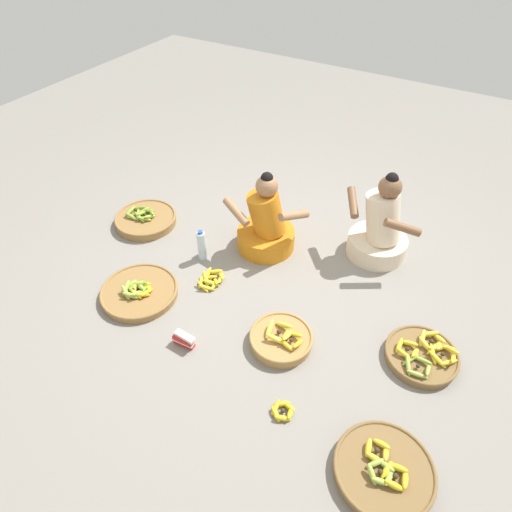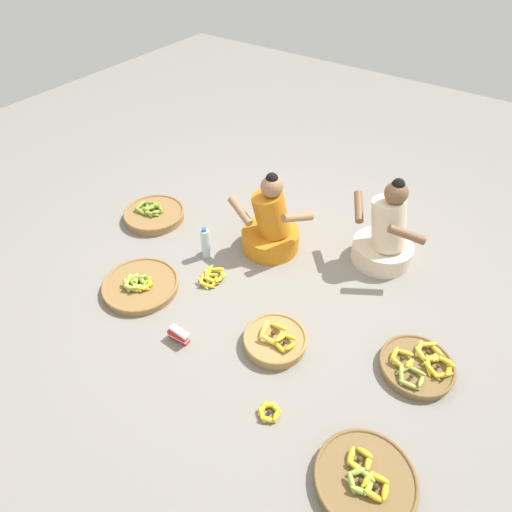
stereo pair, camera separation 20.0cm
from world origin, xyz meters
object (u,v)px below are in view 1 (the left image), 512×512
object	(u,v)px
vendor_woman_behind	(380,230)
water_bottle	(202,246)
vendor_woman_front	(266,225)
banana_basket_near_vendor	(281,339)
loose_bananas_mid_left	(211,279)
banana_basket_front_left	(384,470)
loose_bananas_front_right	(282,410)
banana_basket_near_bicycle	(146,219)
banana_basket_mid_right	(139,292)
packet_carton_stack	(184,340)
banana_basket_back_right	(422,355)

from	to	relation	value
vendor_woman_behind	water_bottle	distance (m)	1.56
vendor_woman_front	banana_basket_near_vendor	distance (m)	1.12
vendor_woman_behind	loose_bananas_mid_left	bearing A→B (deg)	-135.13
banana_basket_front_left	loose_bananas_mid_left	xyz separation A→B (m)	(-1.76, 0.79, -0.01)
vendor_woman_behind	loose_bananas_front_right	world-z (taller)	vendor_woman_behind
banana_basket_near_bicycle	water_bottle	world-z (taller)	water_bottle
vendor_woman_behind	loose_bananas_front_right	xyz separation A→B (m)	(0.02, -1.80, -0.24)
banana_basket_near_bicycle	banana_basket_near_vendor	distance (m)	1.92
loose_bananas_mid_left	loose_bananas_front_right	world-z (taller)	loose_bananas_mid_left
banana_basket_mid_right	packet_carton_stack	world-z (taller)	banana_basket_mid_right
banana_basket_back_right	packet_carton_stack	world-z (taller)	banana_basket_back_right
banana_basket_mid_right	packet_carton_stack	xyz separation A→B (m)	(0.62, -0.21, 0.02)
banana_basket_mid_right	banana_basket_back_right	size ratio (longest dim) A/B	1.21
vendor_woman_behind	packet_carton_stack	bearing A→B (deg)	-116.78
banana_basket_front_left	loose_bananas_mid_left	bearing A→B (deg)	155.98
banana_basket_near_vendor	water_bottle	distance (m)	1.15
banana_basket_back_right	packet_carton_stack	size ratio (longest dim) A/B	2.90
vendor_woman_front	banana_basket_back_right	bearing A→B (deg)	-17.98
banana_basket_near_vendor	water_bottle	xyz separation A→B (m)	(-1.04, 0.47, 0.09)
loose_bananas_mid_left	loose_bananas_front_right	bearing A→B (deg)	-34.64
banana_basket_back_right	loose_bananas_front_right	distance (m)	1.09
water_bottle	banana_basket_back_right	bearing A→B (deg)	-2.35
vendor_woman_behind	banana_basket_back_right	size ratio (longest dim) A/B	1.61
vendor_woman_front	banana_basket_mid_right	size ratio (longest dim) A/B	1.24
banana_basket_mid_right	banana_basket_front_left	size ratio (longest dim) A/B	1.06
banana_basket_near_bicycle	vendor_woman_behind	bearing A→B (deg)	19.07
banana_basket_near_vendor	loose_bananas_front_right	world-z (taller)	banana_basket_near_vendor
banana_basket_mid_right	banana_basket_front_left	bearing A→B (deg)	-9.40
vendor_woman_front	packet_carton_stack	xyz separation A→B (m)	(0.04, -1.27, -0.19)
vendor_woman_behind	banana_basket_front_left	size ratio (longest dim) A/B	1.41
vendor_woman_front	packet_carton_stack	size ratio (longest dim) A/B	4.37
vendor_woman_behind	banana_basket_back_right	xyz separation A→B (m)	(0.68, -0.93, -0.22)
vendor_woman_behind	banana_basket_mid_right	distance (m)	2.10
banana_basket_front_left	banana_basket_near_vendor	bearing A→B (deg)	151.29
packet_carton_stack	vendor_woman_behind	bearing A→B (deg)	63.22
banana_basket_near_vendor	loose_bananas_mid_left	world-z (taller)	banana_basket_near_vendor
vendor_woman_front	banana_basket_back_right	distance (m)	1.66
banana_basket_mid_right	banana_basket_back_right	world-z (taller)	same
vendor_woman_front	banana_basket_back_right	xyz separation A→B (m)	(1.57, -0.51, -0.20)
banana_basket_near_vendor	loose_bananas_mid_left	size ratio (longest dim) A/B	1.64
banana_basket_near_bicycle	water_bottle	xyz separation A→B (m)	(0.78, -0.13, 0.10)
banana_basket_back_right	loose_bananas_mid_left	distance (m)	1.74
banana_basket_front_left	banana_basket_near_bicycle	bearing A→B (deg)	157.90
vendor_woman_front	banana_basket_mid_right	world-z (taller)	vendor_woman_front
vendor_woman_behind	packet_carton_stack	size ratio (longest dim) A/B	4.67
banana_basket_front_left	vendor_woman_behind	bearing A→B (deg)	110.86
loose_bananas_mid_left	vendor_woman_front	bearing A→B (deg)	75.41
vendor_woman_front	banana_basket_back_right	size ratio (longest dim) A/B	1.50
loose_bananas_mid_left	water_bottle	xyz separation A→B (m)	(-0.24, 0.21, 0.12)
packet_carton_stack	water_bottle	bearing A→B (deg)	117.62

